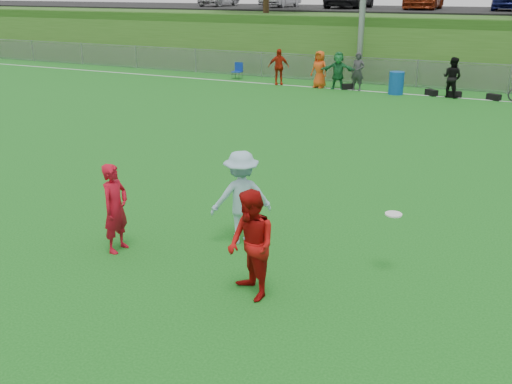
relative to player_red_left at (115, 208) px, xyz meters
The scene contains 13 objects.
ground 1.78m from the player_red_left, ahead, with size 120.00×120.00×0.00m, color #125816.
sideline_far 18.28m from the player_red_left, 85.05° to the left, with size 60.00×0.10×0.01m, color white.
fence 20.26m from the player_red_left, 85.53° to the left, with size 58.00×0.06×1.30m.
berm 31.24m from the player_red_left, 87.11° to the left, with size 120.00×18.00×3.00m, color #275217.
parking_lot 33.31m from the player_red_left, 87.28° to the left, with size 120.00×12.00×0.10m, color black.
spectator_row 18.23m from the player_red_left, 93.52° to the left, with size 9.01×0.88×1.69m.
gear_bags 18.48m from the player_red_left, 82.15° to the left, with size 6.89×0.57×0.26m.
player_red_left is the anchor object (origin of this frame).
player_red_center 2.89m from the player_red_left, ahead, with size 0.82×0.64×1.69m, color #AA0D0B.
player_blue 2.23m from the player_red_left, 34.81° to the left, with size 1.12×0.64×1.73m, color #96BED1.
frisbee 4.75m from the player_red_left, 14.60° to the left, with size 0.27×0.27×0.03m.
recycling_bin 18.02m from the player_red_left, 86.52° to the left, with size 0.65×0.65×0.98m, color #0E479C.
camp_chair 20.36m from the player_red_left, 110.87° to the left, with size 0.46×0.47×0.82m.
Camera 1 is at (4.60, -7.56, 4.45)m, focal length 40.00 mm.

